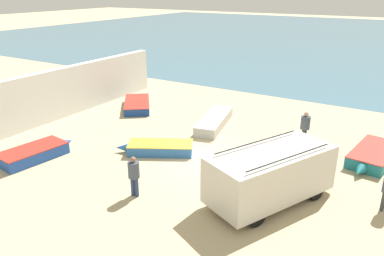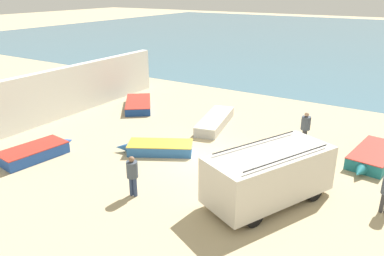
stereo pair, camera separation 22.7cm
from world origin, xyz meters
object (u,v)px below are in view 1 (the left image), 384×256
Objects in this scene: fishing_rowboat_2 at (215,120)px; fisherman_2 at (305,125)px; fishing_rowboat_4 at (35,153)px; fishing_rowboat_1 at (137,104)px; fisherman_0 at (134,173)px; fishing_rowboat_0 at (373,155)px; fishing_rowboat_3 at (158,148)px; parked_van at (271,174)px.

fisherman_2 is at bearing -105.42° from fishing_rowboat_2.
fishing_rowboat_4 is at bearing 136.16° from fishing_rowboat_2.
fisherman_0 is (7.27, -9.07, 0.76)m from fishing_rowboat_1.
fishing_rowboat_0 is 3.47m from fisherman_2.
fishing_rowboat_3 is 0.99× the size of fishing_rowboat_4.
fisherman_2 is (5.91, 4.80, 0.82)m from fishing_rowboat_3.
parked_van reaches higher than fisherman_2.
fishing_rowboat_1 is at bearing 75.54° from fishing_rowboat_2.
fisherman_0 is 0.94× the size of fisherman_2.
fishing_rowboat_4 reaches higher than fishing_rowboat_3.
parked_van reaches higher than fishing_rowboat_2.
fishing_rowboat_0 is 11.32m from fisherman_0.
fishing_rowboat_3 reaches higher than fishing_rowboat_1.
fishing_rowboat_1 is (-14.89, 0.73, -0.03)m from fishing_rowboat_0.
parked_van is at bearing 104.20° from fisherman_2.
fishing_rowboat_2 is 10.12m from fishing_rowboat_4.
fisherman_0 is at bearing -179.69° from fishing_rowboat_1.
fisherman_2 is at bearing 28.66° from parked_van.
fishing_rowboat_2 is 5.09m from fishing_rowboat_3.
fishing_rowboat_2 reaches higher than fishing_rowboat_4.
fishing_rowboat_0 reaches higher than fishing_rowboat_3.
parked_van is 6.16m from fisherman_2.
fishing_rowboat_2 is (-8.74, 0.54, 0.00)m from fishing_rowboat_0.
fishing_rowboat_4 is at bearing 48.81° from fisherman_2.
parked_van is at bearing -70.81° from fishing_rowboat_4.
fishing_rowboat_0 is at bearing -131.23° from fishing_rowboat_1.
fisherman_2 is at bearing -44.01° from fishing_rowboat_4.
fishing_rowboat_2 is 1.41× the size of fishing_rowboat_4.
fishing_rowboat_4 is 2.11× the size of fisherman_2.
fishing_rowboat_3 is (-0.54, -5.06, -0.04)m from fishing_rowboat_2.
parked_van is at bearing 139.00° from fishing_rowboat_3.
fishing_rowboat_4 is at bearing 75.44° from fisherman_0.
fishing_rowboat_4 is at bearing -51.88° from fishing_rowboat_0.
fishing_rowboat_4 is at bearing 126.47° from parked_van.
fishing_rowboat_4 reaches higher than fishing_rowboat_1.
fishing_rowboat_4 is (-11.02, -2.26, -0.86)m from parked_van.
fishing_rowboat_4 is at bearing 8.52° from fishing_rowboat_3.
fishing_rowboat_0 is (2.96, 5.86, -0.86)m from parked_van.
fisherman_0 reaches higher than fishing_rowboat_4.
fishing_rowboat_4 is 6.40m from fisherman_0.
fishing_rowboat_0 is 14.91m from fishing_rowboat_1.
fishing_rowboat_1 is 2.28× the size of fisherman_2.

